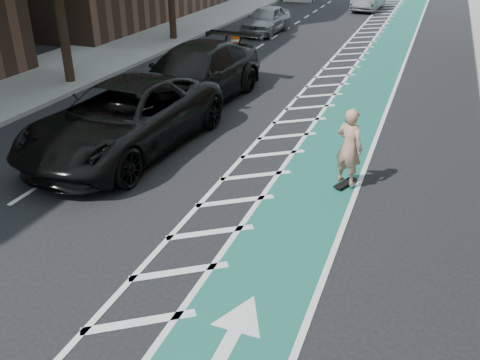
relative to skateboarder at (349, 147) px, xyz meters
The scene contains 13 objects.
ground 4.90m from the skateboarder, 140.51° to the right, with size 120.00×120.00×0.00m, color black.
bike_lane 7.06m from the skateboarder, 95.75° to the left, with size 2.00×90.00×0.01m, color #175246.
buffer_strip 7.36m from the skateboarder, 107.56° to the left, with size 1.40×90.00×0.01m, color silver.
sidewalk_left 14.95m from the skateboarder, 152.23° to the left, with size 5.00×90.00×0.15m, color gray.
curb_left 12.84m from the skateboarder, 147.11° to the left, with size 0.12×90.00×0.16m, color gray.
skateboard 0.95m from the skateboarder, 135.00° to the right, with size 0.48×0.76×0.10m.
skateboarder is the anchor object (origin of this frame).
suv_near 6.10m from the skateboarder, behind, with size 3.09×6.70×1.86m, color black.
suv_far 7.55m from the skateboarder, 143.88° to the left, with size 2.72×6.69×1.94m, color black.
car_silver 18.75m from the skateboarder, 114.22° to the left, with size 1.76×4.37×1.49m, color gray.
barrel_a 7.31m from the skateboarder, 154.63° to the left, with size 0.74×0.74×1.01m.
barrel_b 9.37m from the skateboarder, 136.38° to the left, with size 0.69×0.69×0.95m.
barrel_c 14.64m from the skateboarder, 121.77° to the left, with size 0.60×0.60×0.82m.
Camera 1 is at (5.21, -7.98, 5.71)m, focal length 38.00 mm.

